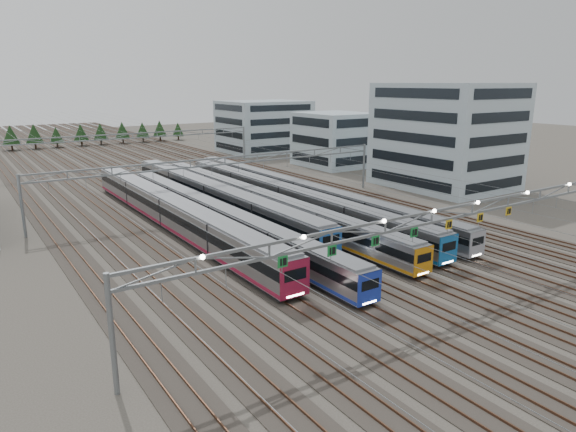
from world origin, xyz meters
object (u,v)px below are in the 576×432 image
train_d (259,201)px  train_e (286,197)px  train_f (300,191)px  gantry_far (133,140)px  gantry_mid (225,167)px  depot_bldg_mid (334,139)px  train_b (218,217)px  train_c (213,196)px  train_a (171,212)px  depot_bldg_north (264,126)px  gantry_near (432,220)px  depot_bldg_south (446,136)px

train_d → train_e: bearing=-5.9°
train_f → gantry_far: (-11.25, 48.68, 4.45)m
train_d → gantry_mid: (-2.25, 6.06, 4.44)m
train_f → depot_bldg_mid: (28.61, 27.08, 4.12)m
train_b → train_e: 14.23m
train_b → train_c: train_c is taller
train_a → train_b: bearing=-46.8°
gantry_mid → depot_bldg_north: size_ratio=2.56×
gantry_near → train_a: bearing=108.3°
train_a → train_c: (9.00, 6.03, -0.07)m
train_a → gantry_mid: size_ratio=1.03×
train_b → depot_bldg_south: size_ratio=2.62×
train_f → gantry_mid: (-11.25, 3.68, 4.45)m
train_f → gantry_far: bearing=103.0°
train_e → depot_bldg_south: size_ratio=2.76×
gantry_near → depot_bldg_mid: 75.02m
train_b → train_e: size_ratio=0.95×
gantry_far → depot_bldg_mid: size_ratio=3.52×
train_d → train_f: train_d is taller
train_e → depot_bldg_north: 69.37m
train_e → train_f: bearing=32.3°
train_c → depot_bldg_mid: bearing=29.3°
gantry_far → depot_bldg_mid: depot_bldg_mid is taller
train_f → depot_bldg_mid: depot_bldg_mid is taller
train_c → gantry_far: (2.25, 45.19, 4.18)m
train_a → depot_bldg_mid: bearing=30.1°
train_b → depot_bldg_north: bearing=54.7°
train_a → gantry_mid: gantry_mid is taller
train_a → depot_bldg_mid: 59.20m
train_a → train_e: 18.00m
train_c → gantry_near: gantry_near is taller
depot_bldg_mid → train_a: bearing=-149.9°
gantry_near → depot_bldg_north: (39.64, 94.50, -0.16)m
depot_bldg_north → train_b: bearing=-125.3°
gantry_near → gantry_far: (0.05, 85.12, -0.70)m
train_b → depot_bldg_south: bearing=4.8°
train_c → depot_bldg_north: size_ratio=2.60×
gantry_mid → gantry_far: (0.00, 45.00, 0.00)m
depot_bldg_north → depot_bldg_mid: bearing=-89.5°
train_c → train_d: bearing=-52.5°
train_e → depot_bldg_mid: size_ratio=3.80×
depot_bldg_north → gantry_mid: bearing=-126.1°
train_e → depot_bldg_south: (34.56, -0.48, 7.27)m
train_b → depot_bldg_south: (48.06, 4.01, 7.38)m
gantry_mid → depot_bldg_north: depot_bldg_north is taller
train_e → depot_bldg_north: size_ratio=2.76×
train_b → train_f: train_b is taller
train_a → train_f: (22.50, 2.54, -0.34)m
train_a → train_f: 22.65m
train_b → train_e: (13.50, 4.49, 0.11)m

